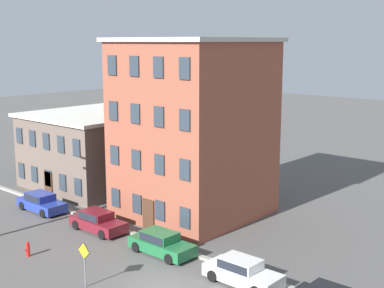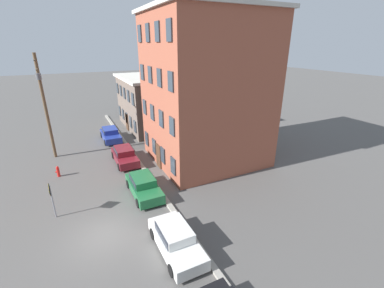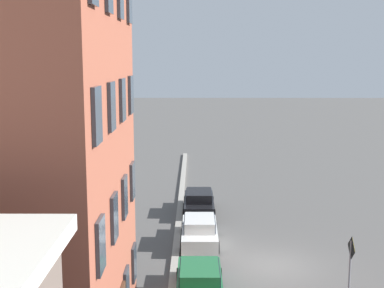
{
  "view_description": "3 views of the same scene",
  "coord_description": "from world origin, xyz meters",
  "px_view_note": "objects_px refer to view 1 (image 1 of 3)",
  "views": [
    {
      "loc": [
        19.03,
        -19.06,
        13.14
      ],
      "look_at": [
        -0.76,
        3.28,
        7.39
      ],
      "focal_mm": 50.0,
      "sensor_mm": 36.0,
      "label": 1
    },
    {
      "loc": [
        13.23,
        -0.83,
        10.64
      ],
      "look_at": [
        1.76,
        4.87,
        5.62
      ],
      "focal_mm": 24.0,
      "sensor_mm": 36.0,
      "label": 2
    },
    {
      "loc": [
        -23.52,
        3.59,
        9.61
      ],
      "look_at": [
        1.31,
        3.71,
        5.5
      ],
      "focal_mm": 50.0,
      "sensor_mm": 36.0,
      "label": 3
    }
  ],
  "objects_px": {
    "car_maroon": "(98,221)",
    "car_green": "(161,242)",
    "car_white": "(242,271)",
    "caution_sign": "(84,257)",
    "fire_hydrant": "(28,249)",
    "car_blue": "(41,202)"
  },
  "relations": [
    {
      "from": "car_maroon",
      "to": "car_green",
      "type": "xyz_separation_m",
      "value": [
        6.26,
        0.02,
        0.0
      ]
    },
    {
      "from": "car_white",
      "to": "caution_sign",
      "type": "xyz_separation_m",
      "value": [
        -6.13,
        -5.97,
        0.95
      ]
    },
    {
      "from": "fire_hydrant",
      "to": "car_blue",
      "type": "bearing_deg",
      "value": 141.95
    },
    {
      "from": "car_blue",
      "to": "car_white",
      "type": "bearing_deg",
      "value": 0.19
    },
    {
      "from": "caution_sign",
      "to": "car_maroon",
      "type": "bearing_deg",
      "value": 137.03
    },
    {
      "from": "car_maroon",
      "to": "car_green",
      "type": "relative_size",
      "value": 1.0
    },
    {
      "from": "car_white",
      "to": "fire_hydrant",
      "type": "height_order",
      "value": "car_white"
    },
    {
      "from": "car_blue",
      "to": "car_green",
      "type": "relative_size",
      "value": 1.0
    },
    {
      "from": "car_white",
      "to": "caution_sign",
      "type": "distance_m",
      "value": 8.61
    },
    {
      "from": "car_green",
      "to": "caution_sign",
      "type": "distance_m",
      "value": 6.1
    },
    {
      "from": "car_green",
      "to": "fire_hydrant",
      "type": "xyz_separation_m",
      "value": [
        -5.9,
        -5.78,
        -0.27
      ]
    },
    {
      "from": "caution_sign",
      "to": "car_white",
      "type": "bearing_deg",
      "value": 44.21
    },
    {
      "from": "car_blue",
      "to": "caution_sign",
      "type": "xyz_separation_m",
      "value": [
        13.32,
        -5.9,
        0.95
      ]
    },
    {
      "from": "car_maroon",
      "to": "car_white",
      "type": "height_order",
      "value": "same"
    },
    {
      "from": "car_blue",
      "to": "car_green",
      "type": "distance_m",
      "value": 13.13
    },
    {
      "from": "car_white",
      "to": "fire_hydrant",
      "type": "distance_m",
      "value": 13.5
    },
    {
      "from": "car_maroon",
      "to": "car_green",
      "type": "distance_m",
      "value": 6.26
    },
    {
      "from": "caution_sign",
      "to": "fire_hydrant",
      "type": "relative_size",
      "value": 2.66
    },
    {
      "from": "caution_sign",
      "to": "car_blue",
      "type": "bearing_deg",
      "value": 156.1
    },
    {
      "from": "fire_hydrant",
      "to": "car_green",
      "type": "bearing_deg",
      "value": 44.42
    },
    {
      "from": "car_green",
      "to": "fire_hydrant",
      "type": "height_order",
      "value": "car_green"
    },
    {
      "from": "car_green",
      "to": "fire_hydrant",
      "type": "bearing_deg",
      "value": -135.58
    }
  ]
}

